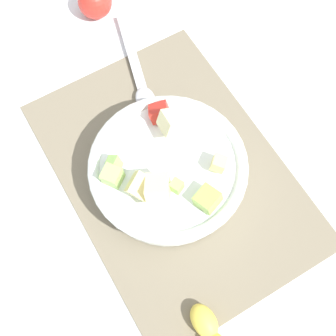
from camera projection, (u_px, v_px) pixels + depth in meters
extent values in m
plane|color=silver|center=(173.00, 173.00, 0.81)|extent=(2.40, 2.40, 0.00)
cube|color=#756B56|center=(173.00, 172.00, 0.80)|extent=(0.51, 0.35, 0.01)
cylinder|color=white|center=(168.00, 172.00, 0.77)|extent=(0.24, 0.24, 0.05)
torus|color=white|center=(168.00, 165.00, 0.75)|extent=(0.26, 0.26, 0.02)
cube|color=#E5D684|center=(140.00, 186.00, 0.70)|extent=(0.05, 0.05, 0.05)
cube|color=#93C160|center=(177.00, 186.00, 0.69)|extent=(0.02, 0.02, 0.02)
cube|color=beige|center=(172.00, 122.00, 0.74)|extent=(0.04, 0.04, 0.04)
cube|color=#A3CC6B|center=(113.00, 176.00, 0.73)|extent=(0.04, 0.04, 0.04)
cube|color=#E5D684|center=(219.00, 163.00, 0.73)|extent=(0.03, 0.04, 0.03)
cube|color=#9EC656|center=(208.00, 199.00, 0.71)|extent=(0.04, 0.05, 0.03)
cube|color=#93C160|center=(114.00, 163.00, 0.73)|extent=(0.03, 0.03, 0.03)
cube|color=red|center=(159.00, 112.00, 0.77)|extent=(0.05, 0.04, 0.04)
cube|color=beige|center=(158.00, 189.00, 0.69)|extent=(0.06, 0.05, 0.05)
ellipsoid|color=#B7B7BC|center=(146.00, 100.00, 0.85)|extent=(0.06, 0.05, 0.01)
cube|color=#B7B7BC|center=(132.00, 53.00, 0.89)|extent=(0.18, 0.07, 0.01)
sphere|color=red|center=(95.00, 2.00, 0.91)|extent=(0.07, 0.07, 0.07)
ellipsoid|color=yellow|center=(204.00, 321.00, 0.69)|extent=(0.06, 0.04, 0.04)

